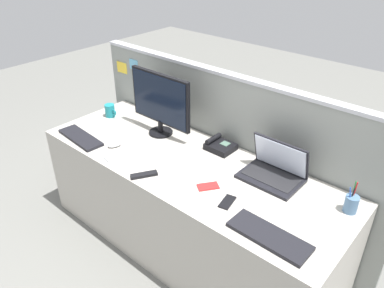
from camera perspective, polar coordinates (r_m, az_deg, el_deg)
ground_plane at (r=3.00m, az=-0.65°, el=-14.62°), size 10.00×10.00×0.00m
desk at (r=2.75m, az=-0.69°, el=-9.20°), size 2.23×0.78×0.73m
cubicle_divider at (r=2.88m, az=4.99°, el=-1.07°), size 2.47×0.08×1.24m
desktop_monitor at (r=2.78m, az=-4.80°, el=6.41°), size 0.55×0.18×0.47m
laptop at (r=2.41m, az=12.30°, el=-3.70°), size 0.37×0.26×0.25m
desk_phone at (r=2.67m, az=4.20°, el=-0.25°), size 0.19×0.16×0.08m
keyboard_main at (r=2.01m, az=11.50°, el=-13.41°), size 0.43×0.17×0.02m
keyboard_spare at (r=2.92m, az=-16.41°, el=0.93°), size 0.43×0.17×0.02m
computer_mouse_right_hand at (r=2.76m, az=-11.58°, el=-0.07°), size 0.09×0.11×0.03m
pen_cup at (r=2.27m, az=22.82°, el=-8.27°), size 0.07×0.07×0.19m
cell_phone_red_case at (r=2.31m, az=2.43°, el=-6.39°), size 0.13×0.14×0.01m
cell_phone_black_slab at (r=2.20m, az=5.32°, el=-8.68°), size 0.09×0.14×0.01m
cell_phone_silver_slab at (r=2.64m, az=-11.49°, el=-1.89°), size 0.09×0.15×0.01m
tv_remote at (r=2.41m, az=-7.23°, el=-4.62°), size 0.13×0.17×0.02m
coffee_mug at (r=3.19m, az=-12.21°, el=4.93°), size 0.12×0.08×0.10m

